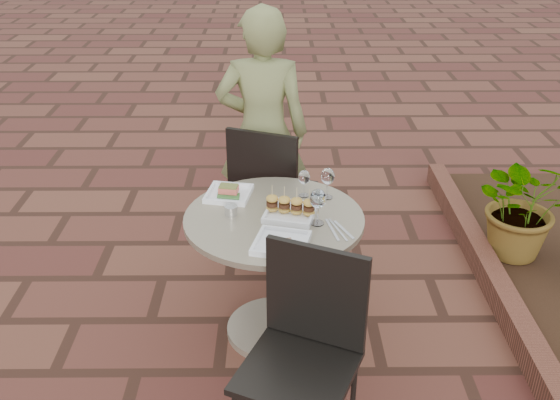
{
  "coord_description": "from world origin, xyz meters",
  "views": [
    {
      "loc": [
        0.29,
        -2.81,
        2.24
      ],
      "look_at": [
        0.31,
        -0.1,
        0.82
      ],
      "focal_mm": 40.0,
      "sensor_mm": 36.0,
      "label": 1
    }
  ],
  "objects_px": {
    "chair_far": "(269,184)",
    "plate_tuna": "(281,243)",
    "plate_salmon": "(229,193)",
    "cafe_table": "(274,258)",
    "diner": "(263,133)",
    "chair_near": "(306,338)",
    "plate_sliders": "(290,208)"
  },
  "relations": [
    {
      "from": "chair_far",
      "to": "diner",
      "type": "relative_size",
      "value": 0.59
    },
    {
      "from": "cafe_table",
      "to": "chair_far",
      "type": "relative_size",
      "value": 0.97
    },
    {
      "from": "diner",
      "to": "plate_salmon",
      "type": "distance_m",
      "value": 0.75
    },
    {
      "from": "chair_far",
      "to": "plate_tuna",
      "type": "xyz_separation_m",
      "value": [
        0.07,
        -1.0,
        0.2
      ]
    },
    {
      "from": "chair_near",
      "to": "plate_sliders",
      "type": "xyz_separation_m",
      "value": [
        -0.05,
        0.72,
        0.22
      ]
    },
    {
      "from": "cafe_table",
      "to": "plate_salmon",
      "type": "bearing_deg",
      "value": 137.47
    },
    {
      "from": "plate_salmon",
      "to": "plate_tuna",
      "type": "height_order",
      "value": "plate_salmon"
    },
    {
      "from": "plate_tuna",
      "to": "diner",
      "type": "bearing_deg",
      "value": 94.82
    },
    {
      "from": "plate_tuna",
      "to": "cafe_table",
      "type": "bearing_deg",
      "value": 96.7
    },
    {
      "from": "chair_far",
      "to": "diner",
      "type": "xyz_separation_m",
      "value": [
        -0.04,
        0.23,
        0.24
      ]
    },
    {
      "from": "plate_salmon",
      "to": "plate_sliders",
      "type": "relative_size",
      "value": 0.9
    },
    {
      "from": "cafe_table",
      "to": "diner",
      "type": "xyz_separation_m",
      "value": [
        -0.07,
        0.95,
        0.31
      ]
    },
    {
      "from": "diner",
      "to": "plate_sliders",
      "type": "relative_size",
      "value": 5.45
    },
    {
      "from": "cafe_table",
      "to": "chair_far",
      "type": "bearing_deg",
      "value": 92.64
    },
    {
      "from": "diner",
      "to": "plate_tuna",
      "type": "xyz_separation_m",
      "value": [
        0.1,
        -1.23,
        -0.05
      ]
    },
    {
      "from": "chair_far",
      "to": "diner",
      "type": "distance_m",
      "value": 0.34
    },
    {
      "from": "cafe_table",
      "to": "plate_tuna",
      "type": "height_order",
      "value": "plate_tuna"
    },
    {
      "from": "cafe_table",
      "to": "chair_near",
      "type": "distance_m",
      "value": 0.72
    },
    {
      "from": "chair_far",
      "to": "plate_salmon",
      "type": "relative_size",
      "value": 3.54
    },
    {
      "from": "chair_near",
      "to": "diner",
      "type": "distance_m",
      "value": 1.69
    },
    {
      "from": "chair_near",
      "to": "plate_salmon",
      "type": "height_order",
      "value": "chair_near"
    },
    {
      "from": "cafe_table",
      "to": "plate_sliders",
      "type": "xyz_separation_m",
      "value": [
        0.08,
        0.01,
        0.28
      ]
    },
    {
      "from": "plate_tuna",
      "to": "plate_salmon",
      "type": "bearing_deg",
      "value": 118.57
    },
    {
      "from": "diner",
      "to": "plate_salmon",
      "type": "height_order",
      "value": "diner"
    },
    {
      "from": "plate_sliders",
      "to": "plate_tuna",
      "type": "bearing_deg",
      "value": -99.63
    },
    {
      "from": "chair_near",
      "to": "plate_tuna",
      "type": "bearing_deg",
      "value": 126.85
    },
    {
      "from": "plate_sliders",
      "to": "plate_tuna",
      "type": "distance_m",
      "value": 0.29
    },
    {
      "from": "cafe_table",
      "to": "chair_near",
      "type": "relative_size",
      "value": 0.97
    },
    {
      "from": "cafe_table",
      "to": "diner",
      "type": "height_order",
      "value": "diner"
    },
    {
      "from": "plate_salmon",
      "to": "plate_tuna",
      "type": "xyz_separation_m",
      "value": [
        0.27,
        -0.5,
        -0.0
      ]
    },
    {
      "from": "diner",
      "to": "plate_sliders",
      "type": "distance_m",
      "value": 0.96
    },
    {
      "from": "diner",
      "to": "plate_sliders",
      "type": "height_order",
      "value": "diner"
    }
  ]
}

